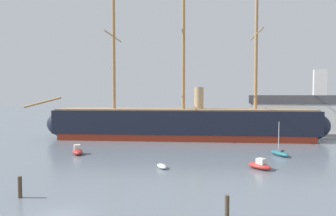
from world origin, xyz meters
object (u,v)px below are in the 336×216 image
dinghy_near_centre (162,166)px  sailboat_far_left (103,129)px  mooring_piling_nearest (227,207)px  dockside_warehouse_right (336,114)px  mooring_piling_left_pair (20,187)px  motorboat_mid_right (260,165)px  sailboat_alongside_stern (279,153)px  motorboat_mid_left (77,151)px  sailboat_distant_centre (214,130)px  tall_ship (183,123)px  seagull_in_flight (109,68)px

dinghy_near_centre → sailboat_far_left: bearing=130.9°
dinghy_near_centre → sailboat_far_left: 48.51m
mooring_piling_nearest → dockside_warehouse_right: 70.16m
mooring_piling_left_pair → motorboat_mid_right: bearing=42.4°
sailboat_alongside_stern → mooring_piling_left_pair: (-25.33, -31.61, 0.62)m
motorboat_mid_left → mooring_piling_left_pair: (8.28, -21.34, 0.52)m
sailboat_distant_centre → mooring_piling_nearest: 60.45m
motorboat_mid_right → sailboat_distant_centre: (-14.09, 39.98, -0.04)m
tall_ship → dockside_warehouse_right: 43.05m
motorboat_mid_left → mooring_piling_left_pair: mooring_piling_left_pair is taller
dinghy_near_centre → tall_ship: bearing=100.2°
dinghy_near_centre → motorboat_mid_right: bearing=16.8°
dinghy_near_centre → motorboat_mid_left: bearing=164.9°
dinghy_near_centre → sailboat_alongside_stern: 21.93m
sailboat_distant_centre → mooring_piling_left_pair: 61.18m
sailboat_alongside_stern → sailboat_distant_centre: bearing=120.1°
sailboat_alongside_stern → sailboat_far_left: 52.43m
tall_ship → motorboat_mid_right: tall_ship is taller
sailboat_alongside_stern → mooring_piling_left_pair: bearing=-128.7°
sailboat_far_left → mooring_piling_nearest: sailboat_far_left is taller
tall_ship → seagull_in_flight: (-3.67, -27.61, 10.86)m
sailboat_alongside_stern → tall_ship: bearing=147.7°
tall_ship → sailboat_alongside_stern: size_ratio=12.13×
dinghy_near_centre → dockside_warehouse_right: bearing=59.5°
seagull_in_flight → motorboat_mid_right: bearing=8.4°
dinghy_near_centre → mooring_piling_nearest: (11.47, -15.18, 0.73)m
dinghy_near_centre → mooring_piling_nearest: bearing=-52.9°
mooring_piling_left_pair → dinghy_near_centre: bearing=60.6°
motorboat_mid_left → mooring_piling_nearest: mooring_piling_nearest is taller
motorboat_mid_right → mooring_piling_nearest: size_ratio=1.93×
motorboat_mid_right → sailboat_far_left: (-45.02, 32.64, -0.00)m
mooring_piling_nearest → mooring_piling_left_pair: bearing=-176.1°
motorboat_mid_left → sailboat_distant_centre: sailboat_distant_centre is taller
sailboat_alongside_stern → mooring_piling_left_pair: 40.51m
sailboat_far_left → sailboat_distant_centre: (30.93, 7.34, -0.04)m
dinghy_near_centre → seagull_in_flight: seagull_in_flight is taller
dockside_warehouse_right → seagull_in_flight: bearing=-127.5°
mooring_piling_left_pair → seagull_in_flight: (0.56, 17.34, 13.54)m
tall_ship → sailboat_distant_centre: bearing=74.7°
sailboat_alongside_stern → seagull_in_flight: 31.90m
seagull_in_flight → sailboat_alongside_stern: bearing=29.9°
sailboat_alongside_stern → dockside_warehouse_right: 40.23m
mooring_piling_left_pair → seagull_in_flight: 22.00m
motorboat_mid_right → sailboat_alongside_stern: (2.74, 11.01, -0.06)m
dinghy_near_centre → mooring_piling_left_pair: mooring_piling_left_pair is taller
tall_ship → mooring_piling_left_pair: bearing=-95.4°
seagull_in_flight → dinghy_near_centre: bearing=-4.8°
dockside_warehouse_right → motorboat_mid_right: bearing=-109.9°
tall_ship → sailboat_distant_centre: (4.27, 15.64, -3.27)m
dinghy_near_centre → sailboat_alongside_stern: bearing=43.2°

